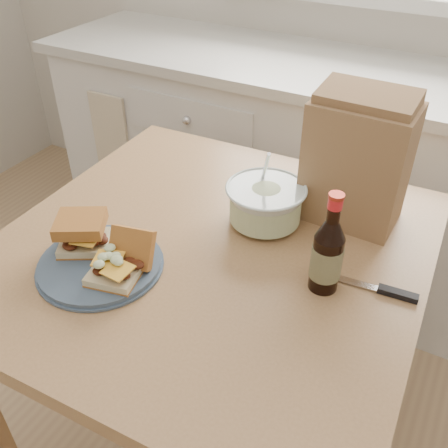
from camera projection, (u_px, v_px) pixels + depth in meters
The scene contains 9 objects.
cabinet_run at pixel (330, 178), 2.10m from camera, with size 2.50×0.64×0.94m.
dining_table at pixel (211, 282), 1.26m from camera, with size 1.01×1.01×0.82m.
plate at pixel (100, 264), 1.11m from camera, with size 0.27×0.27×0.02m, color #43566D.
sandwich_left at pixel (82, 233), 1.13m from camera, with size 0.14×0.14×0.08m.
sandwich_right at pixel (120, 262), 1.06m from camera, with size 0.12×0.16×0.09m.
coleslaw_bowl at pixel (265, 205), 1.23m from camera, with size 0.20×0.20×0.20m.
beer_bottle at pixel (327, 254), 1.02m from camera, with size 0.07×0.07×0.23m.
knife at pixel (385, 290), 1.05m from camera, with size 0.21×0.03×0.01m.
paper_bag at pixel (356, 164), 1.19m from camera, with size 0.23×0.15×0.31m, color #956A48.
Camera 1 is at (0.47, -0.10, 1.56)m, focal length 40.00 mm.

